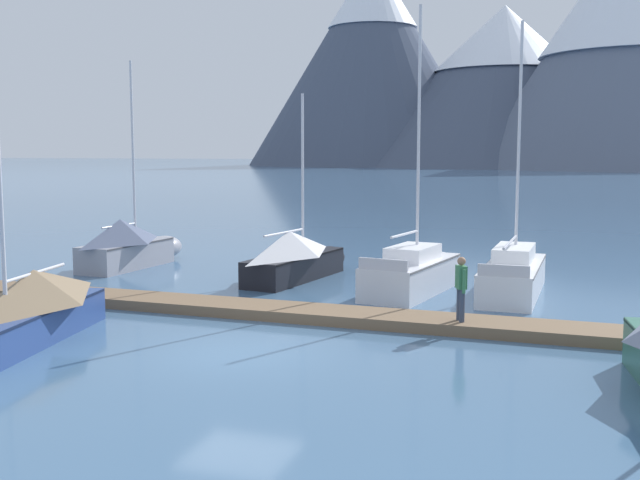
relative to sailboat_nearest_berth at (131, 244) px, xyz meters
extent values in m
plane|color=#426689|center=(9.70, -10.76, -0.93)|extent=(700.00, 700.00, 0.00)
cone|color=#424C60|center=(-43.29, 205.26, 30.70)|extent=(76.08, 76.08, 63.25)
cone|color=#424C60|center=(-3.95, 206.63, 22.31)|extent=(95.83, 95.83, 46.47)
cone|color=white|center=(-3.95, 206.63, 36.03)|extent=(41.44, 41.44, 19.14)
cone|color=slate|center=(30.20, 184.69, 31.00)|extent=(80.12, 80.12, 63.85)
cube|color=brown|center=(9.70, -6.76, -0.78)|extent=(23.27, 2.05, 0.30)
cylinder|color=#38383D|center=(9.69, -7.42, -0.81)|extent=(22.32, 0.66, 0.24)
cylinder|color=#38383D|center=(9.72, -6.09, -0.81)|extent=(22.32, 0.66, 0.24)
cube|color=#93939E|center=(-0.02, -0.31, -0.40)|extent=(1.89, 4.59, 1.05)
ellipsoid|color=#93939E|center=(0.16, 2.30, -0.40)|extent=(1.48, 2.18, 1.00)
cube|color=#424247|center=(-0.02, -0.31, 0.09)|extent=(1.92, 4.50, 0.06)
cylinder|color=silver|center=(0.02, 0.33, 3.74)|extent=(0.10, 0.10, 7.23)
cylinder|color=silver|center=(-0.05, -0.72, 0.83)|extent=(0.23, 2.11, 0.08)
pyramid|color=#4C5670|center=(-0.04, -0.64, 0.60)|extent=(2.07, 3.71, 0.95)
cube|color=navy|center=(4.28, -11.50, -0.49)|extent=(2.50, 5.81, 0.88)
cube|color=#121D39|center=(4.28, -11.50, -0.09)|extent=(2.52, 5.71, 0.06)
cylinder|color=silver|center=(4.19, -10.95, 0.73)|extent=(0.57, 2.83, 0.08)
pyramid|color=#7A664C|center=(4.21, -11.08, 0.39)|extent=(2.56, 4.75, 0.88)
cube|color=black|center=(7.40, -0.80, -0.45)|extent=(2.24, 5.44, 0.94)
ellipsoid|color=black|center=(7.83, 2.02, -0.45)|extent=(1.42, 1.41, 0.90)
cube|color=black|center=(7.40, -0.80, -0.02)|extent=(2.26, 5.34, 0.06)
cylinder|color=silver|center=(7.50, -0.17, 2.94)|extent=(0.10, 0.10, 5.84)
cylinder|color=silver|center=(7.29, -1.55, 0.89)|extent=(0.49, 2.77, 0.08)
pyramid|color=silver|center=(7.34, -1.19, 0.47)|extent=(2.33, 4.43, 0.91)
cube|color=silver|center=(12.00, -2.03, -0.38)|extent=(2.57, 5.15, 1.09)
ellipsoid|color=silver|center=(12.45, 0.67, -0.38)|extent=(1.75, 1.77, 1.04)
cube|color=slate|center=(12.00, -2.03, 0.12)|extent=(2.59, 5.06, 0.06)
cylinder|color=silver|center=(12.08, -1.54, 4.34)|extent=(0.10, 0.10, 8.35)
cylinder|color=silver|center=(11.89, -2.66, 1.12)|extent=(0.45, 2.25, 0.08)
cube|color=white|center=(12.02, -1.91, 0.41)|extent=(1.60, 2.39, 0.48)
cube|color=silver|center=(11.61, -4.38, 0.34)|extent=(1.60, 0.36, 0.36)
cube|color=white|center=(15.24, -1.31, -0.41)|extent=(1.82, 5.78, 1.03)
ellipsoid|color=white|center=(15.32, 1.79, -0.41)|extent=(1.45, 1.34, 0.98)
cube|color=slate|center=(15.24, -1.31, 0.07)|extent=(1.86, 5.66, 0.06)
cylinder|color=silver|center=(15.25, -0.71, 4.04)|extent=(0.10, 0.10, 7.86)
cylinder|color=silver|center=(15.20, -2.50, 0.97)|extent=(0.17, 3.58, 0.08)
cube|color=white|center=(15.24, -1.16, 0.39)|extent=(1.24, 2.61, 0.57)
cube|color=silver|center=(15.16, -4.09, 0.29)|extent=(1.51, 0.14, 0.36)
cylinder|color=#384256|center=(14.28, -6.94, -0.20)|extent=(0.14, 0.14, 0.86)
cylinder|color=#384256|center=(14.39, -7.18, -0.20)|extent=(0.14, 0.14, 0.86)
cube|color=#387A4C|center=(14.34, -7.06, 0.53)|extent=(0.36, 0.44, 0.60)
sphere|color=#A37556|center=(14.34, -7.06, 0.95)|extent=(0.22, 0.22, 0.22)
cylinder|color=#387A4C|center=(14.23, -6.83, 0.46)|extent=(0.09, 0.09, 0.62)
cylinder|color=#387A4C|center=(14.44, -7.28, 0.46)|extent=(0.09, 0.09, 0.62)
camera|label=1|loc=(17.04, -26.79, 3.82)|focal=42.93mm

